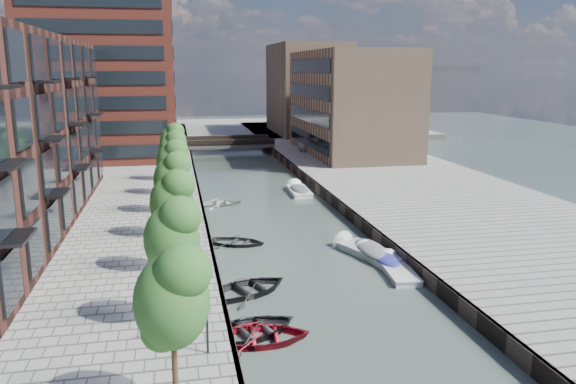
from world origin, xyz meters
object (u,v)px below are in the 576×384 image
object	(u,v)px
tree_0	(171,295)
tree_6	(172,140)
tree_4	(172,161)
tree_5	(172,149)
sloop_2	(260,342)
motorboat_3	(380,259)
car	(304,146)
tree_3	(172,177)
sloop_1	(250,335)
sloop_3	(220,205)
tree_2	(172,200)
motorboat_4	(298,190)
motorboat_1	(366,251)
bridge	(230,143)
sloop_0	(249,293)
motorboat_2	(395,270)
tree_1	(172,235)
sloop_4	(237,245)

from	to	relation	value
tree_0	tree_6	bearing A→B (deg)	90.00
tree_4	tree_5	bearing A→B (deg)	90.00
sloop_2	motorboat_3	world-z (taller)	motorboat_3
tree_6	car	size ratio (longest dim) A/B	1.65
sloop_2	motorboat_3	size ratio (longest dim) A/B	0.96
tree_3	sloop_1	xyz separation A→B (m)	(3.48, -13.85, -5.31)
sloop_3	car	world-z (taller)	car
sloop_2	tree_2	bearing A→B (deg)	31.03
tree_4	motorboat_4	distance (m)	16.83
tree_3	tree_0	bearing A→B (deg)	-90.00
motorboat_1	car	xyz separation A→B (m)	(5.53, 43.11, 1.38)
tree_0	motorboat_1	distance (m)	22.43
bridge	sloop_0	size ratio (longest dim) A/B	2.60
motorboat_2	sloop_0	bearing A→B (deg)	-170.11
tree_4	sloop_3	distance (m)	8.97
sloop_0	car	bearing A→B (deg)	-41.61
bridge	motorboat_3	xyz separation A→B (m)	(4.89, -52.00, -1.19)
bridge	motorboat_2	bearing A→B (deg)	-84.51
tree_2	sloop_3	world-z (taller)	tree_2
bridge	motorboat_2	world-z (taller)	bridge
bridge	motorboat_3	world-z (taller)	bridge
tree_3	motorboat_1	distance (m)	14.36
bridge	tree_0	world-z (taller)	tree_0
bridge	car	size ratio (longest dim) A/B	3.61
tree_0	motorboat_2	bearing A→B (deg)	45.66
tree_0	tree_3	size ratio (longest dim) A/B	1.00
tree_6	sloop_2	distance (m)	36.18
sloop_0	tree_6	bearing A→B (deg)	-17.14
motorboat_4	tree_2	bearing A→B (deg)	-117.91
sloop_0	motorboat_4	size ratio (longest dim) A/B	0.90
car	tree_3	bearing A→B (deg)	-109.52
bridge	sloop_1	bearing A→B (deg)	-94.72
tree_2	sloop_0	bearing A→B (deg)	-22.17
motorboat_1	tree_6	bearing A→B (deg)	118.00
tree_3	motorboat_3	bearing A→B (deg)	-20.47
tree_1	tree_3	xyz separation A→B (m)	(0.00, 14.00, 0.00)
bridge	sloop_0	bearing A→B (deg)	-94.53
tree_0	tree_1	world-z (taller)	same
sloop_0	sloop_3	distance (m)	21.53
sloop_4	motorboat_2	size ratio (longest dim) A/B	0.82
sloop_2	motorboat_4	size ratio (longest dim) A/B	0.88
tree_1	motorboat_4	bearing A→B (deg)	67.73
sloop_4	sloop_2	bearing A→B (deg)	-158.92
motorboat_4	tree_4	bearing A→B (deg)	-142.01
tree_1	motorboat_1	distance (m)	17.50
sloop_2	tree_0	bearing A→B (deg)	153.40
tree_4	tree_5	distance (m)	7.00
tree_6	sloop_0	bearing A→B (deg)	-82.15
tree_0	motorboat_2	size ratio (longest dim) A/B	1.20
tree_3	sloop_3	distance (m)	14.55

